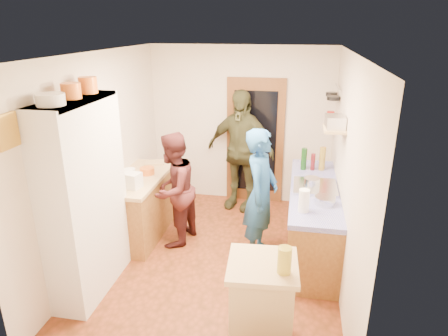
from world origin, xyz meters
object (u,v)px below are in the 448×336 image
(hutch_body, at_px, (85,199))
(right_counter_base, at_px, (312,220))
(person_hob, at_px, (263,196))
(person_back, at_px, (241,151))
(island_base, at_px, (261,307))
(person_left, at_px, (177,189))

(hutch_body, distance_m, right_counter_base, 2.90)
(person_hob, bearing_deg, person_back, 28.87)
(island_base, bearing_deg, person_back, 101.96)
(right_counter_base, relative_size, island_base, 2.56)
(hutch_body, relative_size, person_hob, 1.28)
(person_left, distance_m, person_back, 1.47)
(hutch_body, xyz_separation_m, person_left, (0.67, 1.16, -0.31))
(island_base, height_order, person_hob, person_hob)
(right_counter_base, distance_m, island_base, 1.95)
(right_counter_base, bearing_deg, hutch_body, -152.53)
(person_left, relative_size, person_back, 0.81)
(hutch_body, bearing_deg, person_hob, 28.08)
(island_base, height_order, person_back, person_back)
(person_left, xyz_separation_m, person_back, (0.69, 1.28, 0.19))
(person_hob, distance_m, person_left, 1.19)
(hutch_body, height_order, person_hob, hutch_body)
(person_hob, bearing_deg, person_left, 92.06)
(person_left, bearing_deg, person_back, 163.86)
(right_counter_base, xyz_separation_m, person_hob, (-0.65, -0.31, 0.44))
(island_base, bearing_deg, person_left, 127.43)
(right_counter_base, height_order, island_base, island_base)
(person_left, height_order, person_back, person_back)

